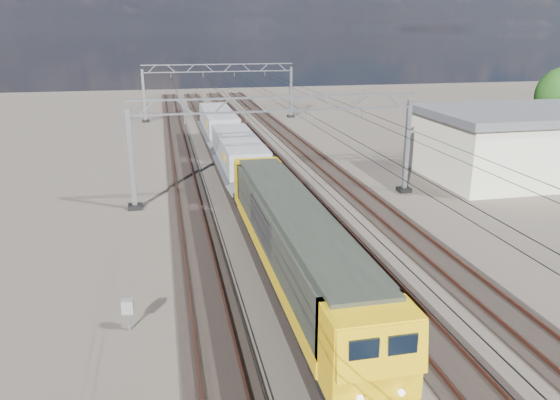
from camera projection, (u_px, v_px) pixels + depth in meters
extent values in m
plane|color=#29241F|center=(289.00, 218.00, 34.10)|extent=(160.00, 160.00, 0.00)
cube|color=black|center=(193.00, 224.00, 32.87)|extent=(2.60, 140.00, 0.12)
cube|color=brown|center=(180.00, 223.00, 32.68)|extent=(0.08, 140.00, 0.16)
cube|color=brown|center=(204.00, 221.00, 32.97)|extent=(0.08, 140.00, 0.16)
cube|color=black|center=(258.00, 220.00, 33.68)|extent=(2.60, 140.00, 0.12)
cube|color=brown|center=(246.00, 218.00, 33.48)|extent=(0.08, 140.00, 0.16)
cube|color=brown|center=(269.00, 217.00, 33.77)|extent=(0.08, 140.00, 0.16)
cube|color=black|center=(320.00, 215.00, 34.48)|extent=(2.60, 140.00, 0.12)
cube|color=brown|center=(309.00, 214.00, 34.29)|extent=(0.08, 140.00, 0.16)
cube|color=brown|center=(331.00, 212.00, 34.58)|extent=(0.08, 140.00, 0.16)
cube|color=black|center=(380.00, 211.00, 35.28)|extent=(2.60, 140.00, 0.12)
cube|color=brown|center=(369.00, 210.00, 35.09)|extent=(0.08, 140.00, 0.16)
cube|color=brown|center=(390.00, 208.00, 35.38)|extent=(0.08, 140.00, 0.16)
cube|color=gray|center=(131.00, 160.00, 34.93)|extent=(0.30, 0.30, 6.60)
cube|color=gray|center=(407.00, 147.00, 38.75)|extent=(0.30, 0.30, 6.60)
cube|color=black|center=(135.00, 207.00, 35.87)|extent=(0.90, 0.90, 0.30)
cube|color=black|center=(404.00, 190.00, 39.69)|extent=(0.90, 0.90, 0.30)
cube|color=gray|center=(276.00, 97.00, 35.72)|extent=(19.30, 0.18, 0.12)
cube|color=gray|center=(276.00, 111.00, 35.99)|extent=(19.30, 0.18, 0.12)
cube|color=gray|center=(146.00, 108.00, 34.18)|extent=(1.03, 0.10, 0.94)
cube|color=gray|center=(185.00, 107.00, 34.66)|extent=(1.03, 0.10, 0.94)
cube|color=gray|center=(222.00, 106.00, 35.14)|extent=(1.03, 0.10, 0.94)
cube|color=gray|center=(258.00, 105.00, 35.61)|extent=(1.03, 0.10, 0.94)
cube|color=gray|center=(294.00, 104.00, 36.09)|extent=(1.03, 0.10, 0.94)
cube|color=gray|center=(328.00, 103.00, 36.57)|extent=(1.03, 0.10, 0.94)
cube|color=gray|center=(362.00, 102.00, 37.05)|extent=(1.03, 0.10, 0.94)
cube|color=gray|center=(394.00, 101.00, 37.52)|extent=(1.03, 0.10, 0.94)
cube|color=gray|center=(184.00, 119.00, 34.88)|extent=(0.06, 0.06, 0.65)
cube|color=gray|center=(246.00, 117.00, 35.68)|extent=(0.06, 0.06, 0.65)
cube|color=gray|center=(305.00, 115.00, 36.49)|extent=(0.06, 0.06, 0.65)
cube|color=gray|center=(362.00, 113.00, 37.29)|extent=(0.06, 0.06, 0.65)
cube|color=gray|center=(144.00, 96.00, 68.51)|extent=(0.30, 0.30, 6.60)
cube|color=gray|center=(291.00, 92.00, 72.33)|extent=(0.30, 0.30, 6.60)
cube|color=black|center=(146.00, 121.00, 69.45)|extent=(0.90, 0.90, 0.30)
cube|color=black|center=(291.00, 116.00, 73.27)|extent=(0.90, 0.90, 0.30)
cube|color=gray|center=(218.00, 64.00, 69.30)|extent=(19.30, 0.18, 0.12)
cube|color=gray|center=(219.00, 72.00, 69.57)|extent=(19.30, 0.18, 0.12)
cube|color=gray|center=(152.00, 69.00, 67.76)|extent=(1.03, 0.10, 0.94)
cube|color=gray|center=(171.00, 69.00, 68.24)|extent=(1.03, 0.10, 0.94)
cube|color=gray|center=(190.00, 68.00, 68.72)|extent=(1.03, 0.10, 0.94)
cube|color=gray|center=(209.00, 68.00, 69.19)|extent=(1.03, 0.10, 0.94)
cube|color=gray|center=(228.00, 68.00, 69.67)|extent=(1.03, 0.10, 0.94)
cube|color=gray|center=(246.00, 68.00, 70.15)|extent=(1.03, 0.10, 0.94)
cube|color=gray|center=(264.00, 67.00, 70.63)|extent=(1.03, 0.10, 0.94)
cube|color=gray|center=(282.00, 67.00, 71.10)|extent=(1.03, 0.10, 0.94)
cube|color=gray|center=(171.00, 75.00, 68.46)|extent=(0.06, 0.06, 0.65)
cube|color=gray|center=(203.00, 74.00, 69.26)|extent=(0.06, 0.06, 0.65)
cube|color=gray|center=(234.00, 74.00, 70.07)|extent=(0.06, 0.06, 0.65)
cube|color=gray|center=(265.00, 73.00, 70.87)|extent=(0.06, 0.06, 0.65)
cylinder|color=black|center=(182.00, 115.00, 38.71)|extent=(0.03, 140.00, 0.03)
cylinder|color=black|center=(182.00, 108.00, 38.56)|extent=(0.03, 140.00, 0.03)
cylinder|color=black|center=(238.00, 113.00, 39.51)|extent=(0.03, 140.00, 0.03)
cylinder|color=black|center=(238.00, 106.00, 39.36)|extent=(0.03, 140.00, 0.03)
cylinder|color=black|center=(292.00, 111.00, 40.32)|extent=(0.03, 140.00, 0.03)
cylinder|color=black|center=(292.00, 105.00, 40.17)|extent=(0.03, 140.00, 0.03)
cylinder|color=black|center=(343.00, 110.00, 41.12)|extent=(0.03, 140.00, 0.03)
cylinder|color=black|center=(343.00, 103.00, 40.97)|extent=(0.03, 140.00, 0.03)
cube|color=black|center=(338.00, 352.00, 18.64)|extent=(2.20, 3.60, 0.60)
cube|color=black|center=(267.00, 225.00, 30.77)|extent=(2.20, 3.60, 0.60)
cube|color=black|center=(294.00, 265.00, 24.59)|extent=(2.65, 20.00, 0.25)
cube|color=black|center=(294.00, 273.00, 24.70)|extent=(2.20, 4.50, 0.75)
cube|color=#272C24|center=(294.00, 236.00, 24.16)|extent=(2.65, 17.00, 2.60)
cube|color=#E6B20C|center=(264.00, 259.00, 24.19)|extent=(0.04, 17.00, 0.60)
cube|color=#E6B20C|center=(322.00, 254.00, 24.73)|extent=(0.04, 17.00, 0.60)
cube|color=black|center=(260.00, 223.00, 24.72)|extent=(0.05, 5.00, 1.40)
cube|color=black|center=(317.00, 219.00, 25.26)|extent=(0.05, 5.00, 1.40)
cube|color=#272C24|center=(294.00, 207.00, 23.75)|extent=(2.25, 18.00, 0.15)
cube|color=#E6B20C|center=(368.00, 348.00, 15.68)|extent=(2.65, 1.80, 2.60)
cube|color=#E6B20C|center=(382.00, 351.00, 14.64)|extent=(2.60, 0.46, 1.52)
cube|color=black|center=(364.00, 352.00, 14.41)|extent=(0.85, 0.08, 0.75)
cube|color=black|center=(402.00, 347.00, 14.63)|extent=(0.85, 0.08, 0.75)
cylinder|color=white|center=(360.00, 398.00, 14.77)|extent=(0.20, 0.08, 0.20)
cylinder|color=white|center=(401.00, 392.00, 15.01)|extent=(0.20, 0.08, 0.20)
cube|color=#E6B20C|center=(258.00, 182.00, 32.65)|extent=(2.65, 1.80, 2.60)
cube|color=#E6B20C|center=(255.00, 170.00, 33.39)|extent=(2.60, 0.46, 1.52)
cube|color=black|center=(246.00, 169.00, 33.34)|extent=(0.85, 0.08, 0.75)
cube|color=black|center=(264.00, 168.00, 33.56)|extent=(0.85, 0.08, 0.75)
cylinder|color=black|center=(242.00, 200.00, 34.02)|extent=(0.36, 0.50, 0.36)
cylinder|color=black|center=(268.00, 198.00, 34.36)|extent=(0.36, 0.50, 0.36)
cylinder|color=white|center=(246.00, 191.00, 33.80)|extent=(0.20, 0.08, 0.20)
cylinder|color=white|center=(265.00, 189.00, 34.04)|extent=(0.20, 0.08, 0.20)
cube|color=black|center=(248.00, 192.00, 37.02)|extent=(2.20, 2.60, 0.55)
cube|color=black|center=(231.00, 162.00, 45.42)|extent=(2.20, 2.60, 0.55)
cube|color=black|center=(239.00, 171.00, 41.11)|extent=(2.40, 13.00, 0.20)
cube|color=gray|center=(238.00, 149.00, 40.60)|extent=(2.80, 12.00, 1.80)
cube|color=#4B4F54|center=(226.00, 166.00, 40.78)|extent=(1.48, 12.00, 1.36)
cube|color=#4B4F54|center=(251.00, 164.00, 41.16)|extent=(1.48, 12.00, 1.36)
cube|color=#E6B20C|center=(224.00, 157.00, 37.49)|extent=(0.04, 1.20, 0.50)
cube|color=black|center=(224.00, 149.00, 50.27)|extent=(2.20, 2.60, 0.55)
cube|color=black|center=(214.00, 132.00, 58.66)|extent=(2.20, 2.60, 0.55)
cube|color=black|center=(219.00, 137.00, 54.36)|extent=(2.40, 13.00, 0.20)
cube|color=gray|center=(218.00, 119.00, 53.84)|extent=(2.80, 12.00, 1.80)
cube|color=#4B4F54|center=(209.00, 132.00, 54.03)|extent=(1.48, 12.00, 1.36)
cube|color=#4B4F54|center=(228.00, 132.00, 54.41)|extent=(1.48, 12.00, 1.36)
cube|color=#E6B20C|center=(206.00, 124.00, 50.73)|extent=(0.04, 1.20, 0.50)
cube|color=gray|center=(129.00, 322.00, 21.30)|extent=(0.08, 0.08, 0.78)
cube|color=#94979B|center=(128.00, 307.00, 21.10)|extent=(0.46, 0.36, 0.55)
cube|color=silver|center=(541.00, 146.00, 43.40)|extent=(18.00, 10.00, 4.80)
cube|color=slate|center=(546.00, 112.00, 42.59)|extent=(18.60, 10.60, 0.60)
cylinder|color=#3C251B|center=(559.00, 131.00, 52.62)|extent=(0.70, 0.70, 3.81)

